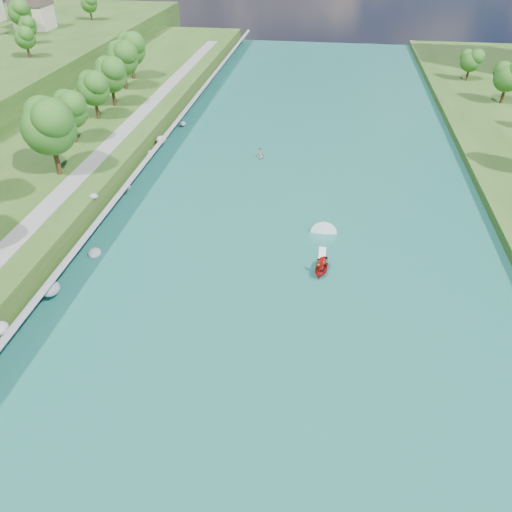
# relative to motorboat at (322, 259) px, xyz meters

# --- Properties ---
(ground) EXTENTS (260.00, 260.00, 0.00)m
(ground) POSITION_rel_motorboat_xyz_m (-4.29, -14.66, -0.71)
(ground) COLOR #2D5119
(ground) RESTS_ON ground
(river_water) EXTENTS (55.00, 240.00, 0.10)m
(river_water) POSITION_rel_motorboat_xyz_m (-4.29, 5.34, -0.66)
(river_water) COLOR #185D4E
(river_water) RESTS_ON ground
(ridge_west) EXTENTS (60.00, 120.00, 9.00)m
(ridge_west) POSITION_rel_motorboat_xyz_m (-86.79, 80.34, 3.79)
(ridge_west) COLOR #2D5119
(ridge_west) RESTS_ON ground
(riprap_bank) EXTENTS (4.47, 236.00, 4.43)m
(riprap_bank) POSITION_rel_motorboat_xyz_m (-30.13, 4.49, 1.08)
(riprap_bank) COLOR slate
(riprap_bank) RESTS_ON ground
(riverside_path) EXTENTS (3.00, 200.00, 0.10)m
(riverside_path) POSITION_rel_motorboat_xyz_m (-36.79, 5.34, 2.84)
(riverside_path) COLOR gray
(riverside_path) RESTS_ON berm_west
(trees_ridge) EXTENTS (22.55, 49.92, 10.15)m
(trees_ridge) POSITION_rel_motorboat_xyz_m (-76.76, 80.42, 12.63)
(trees_ridge) COLOR #295416
(trees_ridge) RESTS_ON ridge_west
(motorboat) EXTENTS (3.60, 18.73, 2.21)m
(motorboat) POSITION_rel_motorboat_xyz_m (0.00, 0.00, 0.00)
(motorboat) COLOR #B30F0E
(motorboat) RESTS_ON river_water
(raft) EXTENTS (2.47, 3.02, 1.60)m
(raft) POSITION_rel_motorboat_xyz_m (-12.08, 30.96, -0.26)
(raft) COLOR #979B9F
(raft) RESTS_ON river_water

